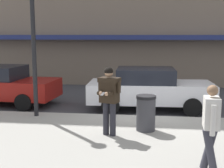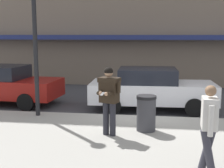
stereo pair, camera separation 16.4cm
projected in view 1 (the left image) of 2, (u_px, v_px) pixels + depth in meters
name	position (u px, v px, depth m)	size (l,w,h in m)	color
ground_plane	(146.00, 118.00, 10.41)	(80.00, 80.00, 0.00)	#3D3D42
sidewalk	(186.00, 148.00, 7.48)	(32.00, 5.30, 0.14)	#99968E
curb_paint_line	(176.00, 118.00, 10.34)	(28.00, 0.12, 0.01)	silver
parked_sedan_near	(0.00, 85.00, 12.33)	(4.62, 2.17, 1.54)	maroon
parked_sedan_mid	(149.00, 89.00, 11.45)	(4.56, 2.06, 1.54)	silver
man_texting_on_phone	(109.00, 94.00, 8.04)	(0.61, 0.65, 1.81)	#23232B
pedestrian_in_light_coat	(211.00, 123.00, 5.94)	(0.34, 0.60, 1.70)	#33333D
street_lamp_post	(33.00, 22.00, 9.69)	(0.36, 0.36, 4.88)	black
trash_bin	(146.00, 113.00, 8.56)	(0.55, 0.55, 0.98)	#38383D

